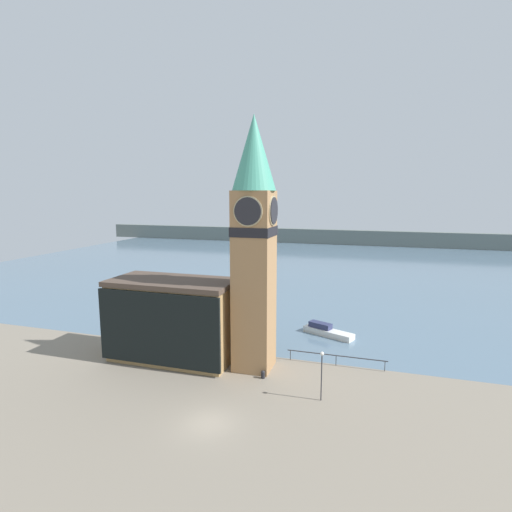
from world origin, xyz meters
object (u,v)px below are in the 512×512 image
(mooring_bollard_near, at_px, (263,374))
(boat_near, at_px, (327,331))
(lamp_post, at_px, (322,367))
(clock_tower, at_px, (254,238))
(pier_building, at_px, (173,319))

(mooring_bollard_near, bearing_deg, boat_near, 72.45)
(boat_near, height_order, lamp_post, lamp_post)
(boat_near, distance_m, lamp_post, 16.24)
(clock_tower, distance_m, mooring_bollard_near, 12.87)
(clock_tower, bearing_deg, lamp_post, -32.00)
(lamp_post, bearing_deg, boat_near, 95.46)
(clock_tower, xyz_separation_m, lamp_post, (7.31, -4.57, -10.05))
(clock_tower, height_order, pier_building, clock_tower)
(mooring_bollard_near, bearing_deg, pier_building, 170.34)
(pier_building, distance_m, lamp_post, 16.73)
(pier_building, relative_size, boat_near, 2.01)
(boat_near, height_order, mooring_bollard_near, boat_near)
(clock_tower, xyz_separation_m, boat_near, (5.79, 11.41, -12.50))
(mooring_bollard_near, relative_size, lamp_post, 0.18)
(boat_near, bearing_deg, mooring_bollard_near, -84.41)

